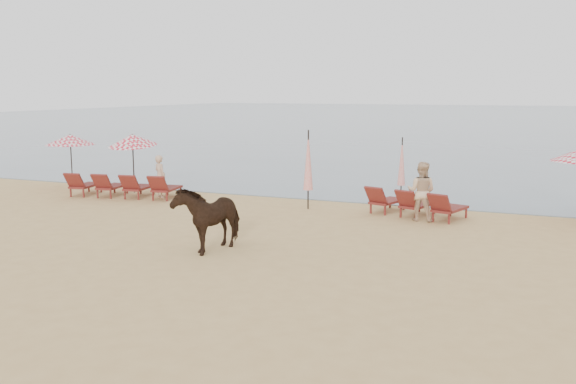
{
  "coord_description": "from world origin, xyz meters",
  "views": [
    {
      "loc": [
        6.48,
        -10.68,
        3.83
      ],
      "look_at": [
        0.0,
        5.0,
        1.1
      ],
      "focal_mm": 40.0,
      "sensor_mm": 36.0,
      "label": 1
    }
  ],
  "objects_px": {
    "cow": "(209,217)",
    "beachgoer_right_a": "(421,191)",
    "umbrella_closed_left": "(402,162)",
    "umbrella_closed_right": "(308,161)",
    "lounger_cluster_right": "(414,203)",
    "umbrella_open_left_b": "(133,140)",
    "lounger_cluster_left": "(123,186)",
    "beachgoer_left": "(160,176)",
    "umbrella_open_left_a": "(70,140)"
  },
  "relations": [
    {
      "from": "umbrella_closed_right",
      "to": "cow",
      "type": "relative_size",
      "value": 1.35
    },
    {
      "from": "lounger_cluster_left",
      "to": "lounger_cluster_right",
      "type": "relative_size",
      "value": 1.32
    },
    {
      "from": "beachgoer_right_a",
      "to": "lounger_cluster_left",
      "type": "bearing_deg",
      "value": 2.58
    },
    {
      "from": "umbrella_closed_left",
      "to": "beachgoer_right_a",
      "type": "height_order",
      "value": "umbrella_closed_left"
    },
    {
      "from": "umbrella_closed_left",
      "to": "cow",
      "type": "bearing_deg",
      "value": -107.99
    },
    {
      "from": "umbrella_closed_right",
      "to": "beachgoer_left",
      "type": "distance_m",
      "value": 5.71
    },
    {
      "from": "umbrella_closed_left",
      "to": "umbrella_closed_right",
      "type": "height_order",
      "value": "umbrella_closed_right"
    },
    {
      "from": "umbrella_open_left_a",
      "to": "cow",
      "type": "relative_size",
      "value": 1.12
    },
    {
      "from": "cow",
      "to": "beachgoer_right_a",
      "type": "height_order",
      "value": "beachgoer_right_a"
    },
    {
      "from": "beachgoer_left",
      "to": "beachgoer_right_a",
      "type": "distance_m",
      "value": 9.39
    },
    {
      "from": "lounger_cluster_right",
      "to": "umbrella_open_left_b",
      "type": "distance_m",
      "value": 10.73
    },
    {
      "from": "cow",
      "to": "beachgoer_right_a",
      "type": "bearing_deg",
      "value": 61.04
    },
    {
      "from": "lounger_cluster_left",
      "to": "lounger_cluster_right",
      "type": "xyz_separation_m",
      "value": [
        10.35,
        0.46,
        -0.01
      ]
    },
    {
      "from": "umbrella_open_left_b",
      "to": "beachgoer_left",
      "type": "height_order",
      "value": "umbrella_open_left_b"
    },
    {
      "from": "beachgoer_right_a",
      "to": "umbrella_open_left_a",
      "type": "bearing_deg",
      "value": -1.33
    },
    {
      "from": "lounger_cluster_left",
      "to": "umbrella_open_left_a",
      "type": "bearing_deg",
      "value": 154.24
    },
    {
      "from": "cow",
      "to": "umbrella_closed_left",
      "type": "bearing_deg",
      "value": 80.17
    },
    {
      "from": "lounger_cluster_right",
      "to": "beachgoer_left",
      "type": "relative_size",
      "value": 2.02
    },
    {
      "from": "umbrella_open_left_b",
      "to": "beachgoer_right_a",
      "type": "xyz_separation_m",
      "value": [
        10.89,
        -1.06,
        -1.1
      ]
    },
    {
      "from": "beachgoer_right_a",
      "to": "cow",
      "type": "bearing_deg",
      "value": 55.69
    },
    {
      "from": "lounger_cluster_right",
      "to": "umbrella_closed_right",
      "type": "relative_size",
      "value": 1.2
    },
    {
      "from": "umbrella_closed_left",
      "to": "beachgoer_right_a",
      "type": "bearing_deg",
      "value": -67.8
    },
    {
      "from": "umbrella_open_left_a",
      "to": "umbrella_closed_left",
      "type": "relative_size",
      "value": 0.96
    },
    {
      "from": "umbrella_open_left_a",
      "to": "beachgoer_left",
      "type": "height_order",
      "value": "umbrella_open_left_a"
    },
    {
      "from": "umbrella_closed_left",
      "to": "cow",
      "type": "height_order",
      "value": "umbrella_closed_left"
    },
    {
      "from": "umbrella_open_left_b",
      "to": "beachgoer_left",
      "type": "distance_m",
      "value": 2.01
    },
    {
      "from": "lounger_cluster_right",
      "to": "beachgoer_left",
      "type": "xyz_separation_m",
      "value": [
        -9.09,
        0.03,
        0.34
      ]
    },
    {
      "from": "lounger_cluster_left",
      "to": "umbrella_closed_left",
      "type": "xyz_separation_m",
      "value": [
        9.34,
        3.13,
        0.93
      ]
    },
    {
      "from": "umbrella_closed_left",
      "to": "umbrella_closed_right",
      "type": "bearing_deg",
      "value": -132.06
    },
    {
      "from": "lounger_cluster_left",
      "to": "beachgoer_right_a",
      "type": "xyz_separation_m",
      "value": [
        10.64,
        -0.04,
        0.45
      ]
    },
    {
      "from": "lounger_cluster_left",
      "to": "umbrella_open_left_b",
      "type": "height_order",
      "value": "umbrella_open_left_b"
    },
    {
      "from": "umbrella_open_left_a",
      "to": "beachgoer_right_a",
      "type": "distance_m",
      "value": 13.79
    },
    {
      "from": "lounger_cluster_left",
      "to": "umbrella_closed_right",
      "type": "xyz_separation_m",
      "value": [
        6.91,
        0.43,
        1.15
      ]
    },
    {
      "from": "umbrella_open_left_b",
      "to": "cow",
      "type": "relative_size",
      "value": 1.2
    },
    {
      "from": "beachgoer_right_a",
      "to": "beachgoer_left",
      "type": "bearing_deg",
      "value": -0.42
    },
    {
      "from": "umbrella_closed_right",
      "to": "beachgoer_right_a",
      "type": "distance_m",
      "value": 3.82
    },
    {
      "from": "lounger_cluster_right",
      "to": "umbrella_open_left_b",
      "type": "bearing_deg",
      "value": -166.61
    },
    {
      "from": "beachgoer_right_a",
      "to": "umbrella_open_left_b",
      "type": "bearing_deg",
      "value": -2.77
    },
    {
      "from": "umbrella_open_left_b",
      "to": "umbrella_open_left_a",
      "type": "bearing_deg",
      "value": -163.5
    },
    {
      "from": "lounger_cluster_right",
      "to": "umbrella_open_left_b",
      "type": "relative_size",
      "value": 1.35
    },
    {
      "from": "umbrella_open_left_b",
      "to": "umbrella_closed_right",
      "type": "bearing_deg",
      "value": 10.4
    },
    {
      "from": "umbrella_open_left_b",
      "to": "umbrella_closed_right",
      "type": "distance_m",
      "value": 7.2
    },
    {
      "from": "umbrella_open_left_a",
      "to": "umbrella_open_left_b",
      "type": "xyz_separation_m",
      "value": [
        2.83,
        0.07,
        0.07
      ]
    },
    {
      "from": "umbrella_closed_left",
      "to": "lounger_cluster_right",
      "type": "bearing_deg",
      "value": -69.33
    },
    {
      "from": "lounger_cluster_right",
      "to": "cow",
      "type": "xyz_separation_m",
      "value": [
        -3.78,
        -5.87,
        0.38
      ]
    },
    {
      "from": "lounger_cluster_left",
      "to": "beachgoer_right_a",
      "type": "bearing_deg",
      "value": -8.83
    },
    {
      "from": "cow",
      "to": "beachgoer_left",
      "type": "relative_size",
      "value": 1.25
    },
    {
      "from": "umbrella_open_left_a",
      "to": "umbrella_closed_right",
      "type": "relative_size",
      "value": 0.83
    },
    {
      "from": "lounger_cluster_left",
      "to": "beachgoer_left",
      "type": "relative_size",
      "value": 2.66
    },
    {
      "from": "umbrella_closed_right",
      "to": "lounger_cluster_left",
      "type": "bearing_deg",
      "value": -176.41
    }
  ]
}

